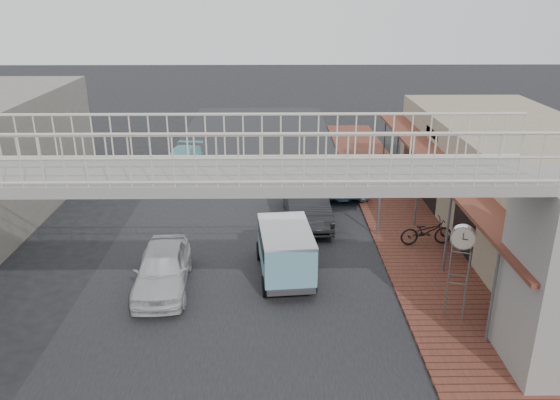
{
  "coord_description": "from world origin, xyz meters",
  "views": [
    {
      "loc": [
        1.14,
        -15.46,
        8.92
      ],
      "look_at": [
        1.37,
        3.38,
        1.8
      ],
      "focal_mm": 35.0,
      "sensor_mm": 36.0,
      "label": 1
    }
  ],
  "objects_px": {
    "angkot_van": "(285,245)",
    "street_clock": "(462,242)",
    "angkot_curb": "(337,175)",
    "motorcycle_far": "(380,172)",
    "arrow_sign": "(398,173)",
    "white_hatchback": "(162,269)",
    "dark_sedan": "(306,202)",
    "angkot_far": "(182,160)",
    "motorcycle_near": "(426,231)"
  },
  "relations": [
    {
      "from": "dark_sedan",
      "to": "arrow_sign",
      "type": "height_order",
      "value": "arrow_sign"
    },
    {
      "from": "motorcycle_near",
      "to": "arrow_sign",
      "type": "distance_m",
      "value": 2.43
    },
    {
      "from": "white_hatchback",
      "to": "angkot_van",
      "type": "distance_m",
      "value": 4.03
    },
    {
      "from": "white_hatchback",
      "to": "arrow_sign",
      "type": "bearing_deg",
      "value": 22.58
    },
    {
      "from": "motorcycle_near",
      "to": "arrow_sign",
      "type": "height_order",
      "value": "arrow_sign"
    },
    {
      "from": "dark_sedan",
      "to": "angkot_curb",
      "type": "xyz_separation_m",
      "value": [
        1.7,
        3.93,
        -0.08
      ]
    },
    {
      "from": "street_clock",
      "to": "motorcycle_near",
      "type": "bearing_deg",
      "value": 104.2
    },
    {
      "from": "angkot_van",
      "to": "motorcycle_far",
      "type": "distance_m",
      "value": 10.76
    },
    {
      "from": "motorcycle_near",
      "to": "arrow_sign",
      "type": "relative_size",
      "value": 0.65
    },
    {
      "from": "motorcycle_near",
      "to": "motorcycle_far",
      "type": "relative_size",
      "value": 1.17
    },
    {
      "from": "white_hatchback",
      "to": "dark_sedan",
      "type": "relative_size",
      "value": 0.84
    },
    {
      "from": "white_hatchback",
      "to": "angkot_far",
      "type": "height_order",
      "value": "white_hatchback"
    },
    {
      "from": "motorcycle_far",
      "to": "white_hatchback",
      "type": "bearing_deg",
      "value": 152.89
    },
    {
      "from": "white_hatchback",
      "to": "motorcycle_near",
      "type": "relative_size",
      "value": 2.08
    },
    {
      "from": "angkot_curb",
      "to": "angkot_far",
      "type": "relative_size",
      "value": 1.27
    },
    {
      "from": "dark_sedan",
      "to": "angkot_far",
      "type": "xyz_separation_m",
      "value": [
        -6.29,
        7.06,
        -0.21
      ]
    },
    {
      "from": "white_hatchback",
      "to": "angkot_van",
      "type": "bearing_deg",
      "value": 6.83
    },
    {
      "from": "angkot_far",
      "to": "motorcycle_near",
      "type": "distance_m",
      "value": 14.39
    },
    {
      "from": "angkot_far",
      "to": "motorcycle_near",
      "type": "xyz_separation_m",
      "value": [
        10.64,
        -9.69,
        0.03
      ]
    },
    {
      "from": "white_hatchback",
      "to": "motorcycle_near",
      "type": "bearing_deg",
      "value": 14.02
    },
    {
      "from": "motorcycle_near",
      "to": "angkot_far",
      "type": "bearing_deg",
      "value": 42.46
    },
    {
      "from": "white_hatchback",
      "to": "dark_sedan",
      "type": "height_order",
      "value": "dark_sedan"
    },
    {
      "from": "angkot_curb",
      "to": "motorcycle_near",
      "type": "distance_m",
      "value": 7.08
    },
    {
      "from": "dark_sedan",
      "to": "angkot_far",
      "type": "distance_m",
      "value": 9.45
    },
    {
      "from": "angkot_curb",
      "to": "motorcycle_near",
      "type": "height_order",
      "value": "angkot_curb"
    },
    {
      "from": "angkot_van",
      "to": "arrow_sign",
      "type": "bearing_deg",
      "value": 32.26
    },
    {
      "from": "motorcycle_far",
      "to": "arrow_sign",
      "type": "xyz_separation_m",
      "value": [
        -0.57,
        -6.14,
        1.94
      ]
    },
    {
      "from": "white_hatchback",
      "to": "motorcycle_near",
      "type": "height_order",
      "value": "white_hatchback"
    },
    {
      "from": "street_clock",
      "to": "arrow_sign",
      "type": "bearing_deg",
      "value": 114.25
    },
    {
      "from": "dark_sedan",
      "to": "motorcycle_near",
      "type": "bearing_deg",
      "value": -34.43
    },
    {
      "from": "arrow_sign",
      "to": "motorcycle_near",
      "type": "bearing_deg",
      "value": -71.68
    },
    {
      "from": "angkot_curb",
      "to": "street_clock",
      "type": "relative_size",
      "value": 1.81
    },
    {
      "from": "motorcycle_near",
      "to": "street_clock",
      "type": "bearing_deg",
      "value": 169.47
    },
    {
      "from": "angkot_far",
      "to": "arrow_sign",
      "type": "distance_m",
      "value": 13.07
    },
    {
      "from": "white_hatchback",
      "to": "arrow_sign",
      "type": "distance_m",
      "value": 9.48
    },
    {
      "from": "motorcycle_near",
      "to": "white_hatchback",
      "type": "bearing_deg",
      "value": 102.6
    },
    {
      "from": "dark_sedan",
      "to": "angkot_van",
      "type": "distance_m",
      "value": 4.99
    },
    {
      "from": "white_hatchback",
      "to": "street_clock",
      "type": "height_order",
      "value": "street_clock"
    },
    {
      "from": "angkot_far",
      "to": "motorcycle_far",
      "type": "bearing_deg",
      "value": -6.32
    },
    {
      "from": "white_hatchback",
      "to": "angkot_curb",
      "type": "height_order",
      "value": "angkot_curb"
    },
    {
      "from": "angkot_van",
      "to": "street_clock",
      "type": "bearing_deg",
      "value": -33.43
    },
    {
      "from": "angkot_van",
      "to": "motorcycle_far",
      "type": "relative_size",
      "value": 2.27
    },
    {
      "from": "motorcycle_far",
      "to": "arrow_sign",
      "type": "distance_m",
      "value": 6.46
    },
    {
      "from": "angkot_curb",
      "to": "arrow_sign",
      "type": "xyz_separation_m",
      "value": [
        1.7,
        -5.41,
        1.82
      ]
    },
    {
      "from": "angkot_far",
      "to": "motorcycle_far",
      "type": "height_order",
      "value": "angkot_far"
    },
    {
      "from": "angkot_van",
      "to": "street_clock",
      "type": "relative_size",
      "value": 1.34
    },
    {
      "from": "white_hatchback",
      "to": "street_clock",
      "type": "xyz_separation_m",
      "value": [
        8.83,
        -1.87,
        1.77
      ]
    },
    {
      "from": "angkot_curb",
      "to": "street_clock",
      "type": "distance_m",
      "value": 11.75
    },
    {
      "from": "motorcycle_near",
      "to": "street_clock",
      "type": "height_order",
      "value": "street_clock"
    },
    {
      "from": "white_hatchback",
      "to": "angkot_van",
      "type": "relative_size",
      "value": 1.07
    }
  ]
}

